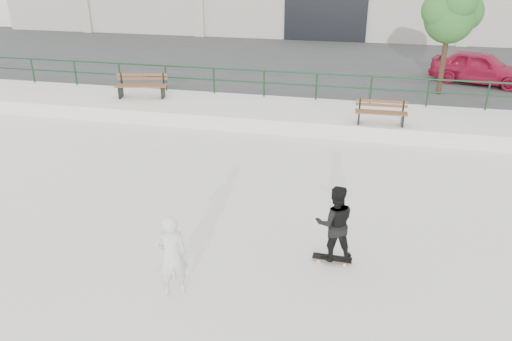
% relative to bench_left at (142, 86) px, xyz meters
% --- Properties ---
extents(ground, '(120.00, 120.00, 0.00)m').
position_rel_bench_left_xyz_m(ground, '(5.54, -9.71, -0.94)').
color(ground, silver).
rests_on(ground, ground).
extents(ledge, '(30.00, 3.00, 0.50)m').
position_rel_bench_left_xyz_m(ledge, '(5.54, -0.21, -0.69)').
color(ledge, silver).
rests_on(ledge, ground).
extents(parking_strip, '(60.00, 14.00, 0.50)m').
position_rel_bench_left_xyz_m(parking_strip, '(5.54, 8.29, -0.69)').
color(parking_strip, '#383838').
rests_on(parking_strip, ground).
extents(railing, '(28.00, 0.06, 1.03)m').
position_rel_bench_left_xyz_m(railing, '(5.54, 1.09, 0.30)').
color(railing, '#153A1F').
rests_on(railing, ledge).
extents(bench_left, '(2.02, 0.95, 0.90)m').
position_rel_bench_left_xyz_m(bench_left, '(0.00, 0.00, 0.00)').
color(bench_left, brown).
rests_on(bench_left, ledge).
extents(bench_right, '(1.67, 0.52, 0.76)m').
position_rel_bench_left_xyz_m(bench_right, '(8.91, -1.25, -0.07)').
color(bench_right, brown).
rests_on(bench_right, ledge).
extents(tree, '(2.30, 2.05, 4.10)m').
position_rel_bench_left_xyz_m(tree, '(11.19, 3.03, 2.63)').
color(tree, '#413320').
rests_on(tree, parking_strip).
extents(red_car, '(4.26, 2.90, 1.35)m').
position_rel_bench_left_xyz_m(red_car, '(12.95, 5.11, 0.23)').
color(red_car, '#A21333').
rests_on(red_car, parking_strip).
extents(skateboard, '(0.79, 0.23, 0.09)m').
position_rel_bench_left_xyz_m(skateboard, '(8.02, -8.75, -0.87)').
color(skateboard, black).
rests_on(skateboard, ground).
extents(standing_skater, '(0.88, 0.75, 1.57)m').
position_rel_bench_left_xyz_m(standing_skater, '(8.02, -8.75, -0.06)').
color(standing_skater, black).
rests_on(standing_skater, skateboard).
extents(seated_skater, '(0.69, 0.62, 1.59)m').
position_rel_bench_left_xyz_m(seated_skater, '(5.30, -10.37, -0.15)').
color(seated_skater, silver).
rests_on(seated_skater, ground).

